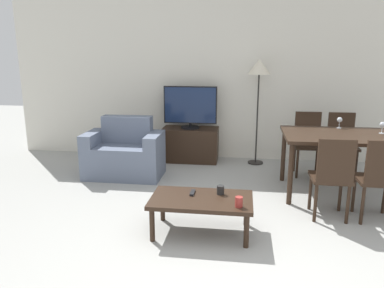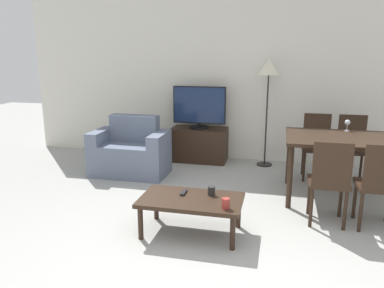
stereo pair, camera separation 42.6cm
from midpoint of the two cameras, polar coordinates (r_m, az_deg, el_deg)
name	(u,v)px [view 1 (the left image)]	position (r m, az deg, el deg)	size (l,w,h in m)	color
ground_plane	(236,279)	(3.13, 2.65, -19.92)	(18.00, 18.00, 0.00)	#9E9E99
wall_back	(244,77)	(6.17, 5.90, 10.07)	(7.77, 0.06, 2.70)	silver
armchair	(125,154)	(5.48, -12.45, -1.58)	(1.08, 0.63, 0.84)	slate
tv_stand	(190,144)	(6.13, -2.25, -0.09)	(0.90, 0.46, 0.55)	black
tv	(190,107)	(6.01, -2.31, 5.58)	(0.85, 0.30, 0.68)	black
coffee_table	(201,202)	(3.67, -1.91, -8.90)	(0.99, 0.57, 0.37)	black
dining_table	(339,141)	(4.84, 19.19, 0.43)	(1.34, 0.97, 0.77)	black
dining_chair_near	(332,174)	(4.09, 17.84, -4.45)	(0.40, 0.40, 0.90)	black
dining_chair_far	(341,141)	(5.68, 19.86, 0.39)	(0.40, 0.40, 0.90)	black
dining_chair_near_right	(380,176)	(4.20, 24.15, -4.55)	(0.40, 0.40, 0.90)	black
dining_chair_far_left	(308,140)	(5.60, 15.19, 0.55)	(0.40, 0.40, 0.90)	black
floor_lamp	(259,73)	(5.85, 8.12, 10.70)	(0.35, 0.35, 1.64)	black
remote_primary	(193,193)	(3.77, -3.19, -7.46)	(0.04, 0.15, 0.02)	black
cup_white_near	(238,202)	(3.44, 3.54, -8.86)	(0.07, 0.07, 0.10)	maroon
cup_colored_far	(220,190)	(3.74, 1.09, -7.07)	(0.07, 0.07, 0.09)	black
wine_glass_left	(382,125)	(5.03, 24.91, 2.56)	(0.07, 0.07, 0.15)	silver
wine_glass_center	(340,121)	(5.19, 19.42, 3.37)	(0.07, 0.07, 0.15)	silver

